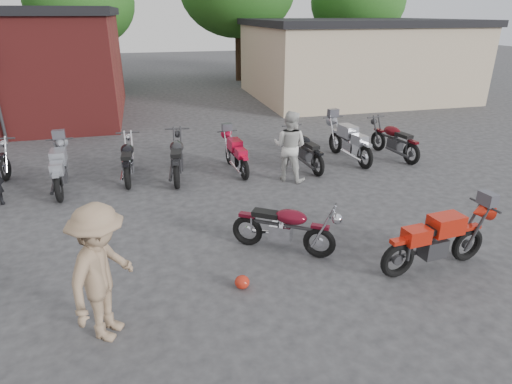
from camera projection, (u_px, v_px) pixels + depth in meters
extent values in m
plane|color=#2F2F31|center=(288.00, 275.00, 7.19)|extent=(90.00, 90.00, 0.00)
cube|color=tan|center=(353.00, 62.00, 21.86)|extent=(10.00, 8.00, 3.50)
ellipsoid|color=#AD2212|center=(242.00, 282.00, 6.81)|extent=(0.28, 0.28, 0.22)
imported|color=beige|center=(290.00, 146.00, 10.94)|extent=(1.12, 1.09, 1.82)
imported|color=#94785B|center=(102.00, 273.00, 5.52)|extent=(1.21, 1.44, 1.94)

